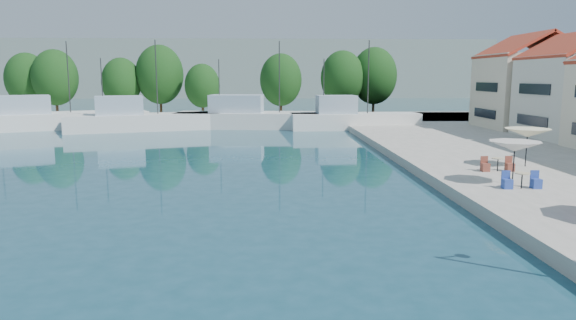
{
  "coord_description": "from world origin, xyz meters",
  "views": [
    {
      "loc": [
        -2.77,
        -1.28,
        5.83
      ],
      "look_at": [
        -1.7,
        26.0,
        1.4
      ],
      "focal_mm": 32.0,
      "sensor_mm": 36.0,
      "label": 1
    }
  ],
  "objects_px": {
    "trawler_01": "(46,119)",
    "umbrella_white": "(515,146)",
    "trawler_03": "(258,119)",
    "trawler_04": "(352,120)",
    "umbrella_cream": "(528,133)",
    "trawler_02": "(139,121)"
  },
  "relations": [
    {
      "from": "trawler_01",
      "to": "trawler_02",
      "type": "distance_m",
      "value": 11.17
    },
    {
      "from": "trawler_01",
      "to": "trawler_03",
      "type": "relative_size",
      "value": 1.06
    },
    {
      "from": "trawler_01",
      "to": "umbrella_cream",
      "type": "height_order",
      "value": "trawler_01"
    },
    {
      "from": "trawler_01",
      "to": "umbrella_white",
      "type": "xyz_separation_m",
      "value": [
        37.22,
        -34.43,
        1.4
      ]
    },
    {
      "from": "trawler_01",
      "to": "umbrella_white",
      "type": "bearing_deg",
      "value": -67.62
    },
    {
      "from": "trawler_01",
      "to": "umbrella_cream",
      "type": "relative_size",
      "value": 7.93
    },
    {
      "from": "trawler_03",
      "to": "trawler_04",
      "type": "xyz_separation_m",
      "value": [
        10.53,
        -1.96,
        0.0
      ]
    },
    {
      "from": "umbrella_white",
      "to": "umbrella_cream",
      "type": "bearing_deg",
      "value": 57.35
    },
    {
      "from": "trawler_01",
      "to": "trawler_03",
      "type": "bearing_deg",
      "value": -24.5
    },
    {
      "from": "trawler_02",
      "to": "trawler_04",
      "type": "distance_m",
      "value": 23.51
    },
    {
      "from": "trawler_04",
      "to": "umbrella_white",
      "type": "xyz_separation_m",
      "value": [
        2.75,
        -32.61,
        1.39
      ]
    },
    {
      "from": "trawler_04",
      "to": "trawler_01",
      "type": "bearing_deg",
      "value": 173.77
    },
    {
      "from": "trawler_01",
      "to": "umbrella_white",
      "type": "distance_m",
      "value": 50.72
    },
    {
      "from": "trawler_03",
      "to": "umbrella_cream",
      "type": "bearing_deg",
      "value": -56.38
    },
    {
      "from": "umbrella_cream",
      "to": "trawler_01",
      "type": "bearing_deg",
      "value": 143.69
    },
    {
      "from": "trawler_04",
      "to": "umbrella_white",
      "type": "distance_m",
      "value": 32.76
    },
    {
      "from": "trawler_03",
      "to": "trawler_04",
      "type": "relative_size",
      "value": 1.39
    },
    {
      "from": "umbrella_white",
      "to": "trawler_03",
      "type": "bearing_deg",
      "value": 111.01
    },
    {
      "from": "umbrella_white",
      "to": "trawler_02",
      "type": "bearing_deg",
      "value": 129.15
    },
    {
      "from": "trawler_01",
      "to": "trawler_02",
      "type": "relative_size",
      "value": 1.27
    },
    {
      "from": "trawler_01",
      "to": "trawler_02",
      "type": "xyz_separation_m",
      "value": [
        10.96,
        -2.17,
        0.0
      ]
    },
    {
      "from": "trawler_03",
      "to": "umbrella_white",
      "type": "distance_m",
      "value": 37.07
    }
  ]
}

